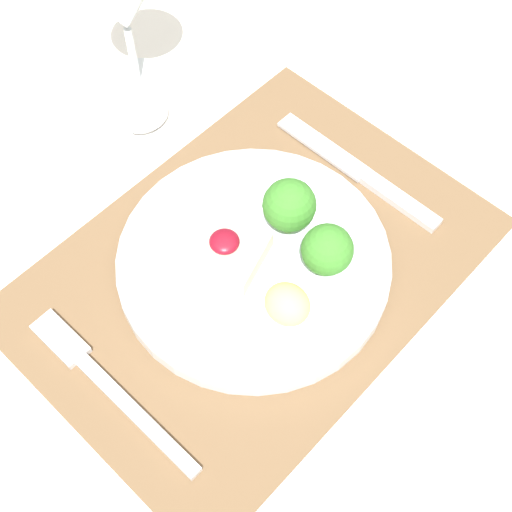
{
  "coord_description": "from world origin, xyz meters",
  "views": [
    {
      "loc": [
        -0.24,
        -0.23,
        1.34
      ],
      "look_at": [
        0.0,
        -0.0,
        0.79
      ],
      "focal_mm": 50.0,
      "sensor_mm": 36.0,
      "label": 1
    }
  ],
  "objects_px": {
    "knife": "(367,178)",
    "wine_glass_near": "(123,5)",
    "fork": "(102,380)",
    "spoon": "(132,125)",
    "dinner_plate": "(261,258)"
  },
  "relations": [
    {
      "from": "knife",
      "to": "wine_glass_near",
      "type": "distance_m",
      "value": 0.29
    },
    {
      "from": "fork",
      "to": "wine_glass_near",
      "type": "bearing_deg",
      "value": 42.21
    },
    {
      "from": "fork",
      "to": "spoon",
      "type": "distance_m",
      "value": 0.28
    },
    {
      "from": "fork",
      "to": "knife",
      "type": "bearing_deg",
      "value": -6.33
    },
    {
      "from": "dinner_plate",
      "to": "wine_glass_near",
      "type": "distance_m",
      "value": 0.28
    },
    {
      "from": "fork",
      "to": "spoon",
      "type": "height_order",
      "value": "spoon"
    },
    {
      "from": "fork",
      "to": "spoon",
      "type": "bearing_deg",
      "value": 42.16
    },
    {
      "from": "wine_glass_near",
      "to": "spoon",
      "type": "bearing_deg",
      "value": -136.44
    },
    {
      "from": "knife",
      "to": "fork",
      "type": "bearing_deg",
      "value": 177.39
    },
    {
      "from": "spoon",
      "to": "fork",
      "type": "bearing_deg",
      "value": -135.66
    },
    {
      "from": "fork",
      "to": "knife",
      "type": "relative_size",
      "value": 1.0
    },
    {
      "from": "spoon",
      "to": "dinner_plate",
      "type": "bearing_deg",
      "value": -97.28
    },
    {
      "from": "dinner_plate",
      "to": "knife",
      "type": "bearing_deg",
      "value": -3.36
    },
    {
      "from": "dinner_plate",
      "to": "spoon",
      "type": "relative_size",
      "value": 1.38
    },
    {
      "from": "fork",
      "to": "dinner_plate",
      "type": "bearing_deg",
      "value": -7.86
    }
  ]
}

